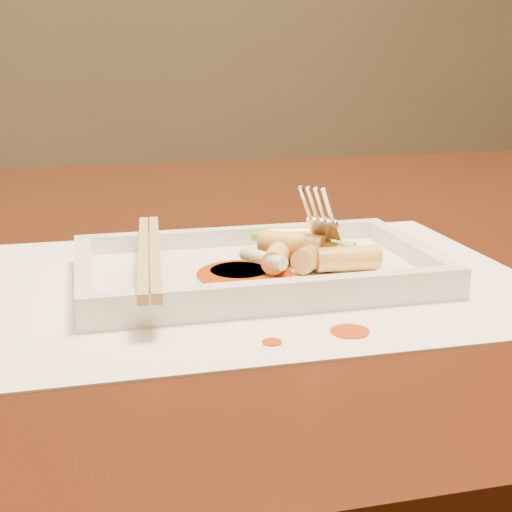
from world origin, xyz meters
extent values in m
cube|color=black|center=(0.00, 0.00, 0.73)|extent=(1.40, 0.90, 0.04)
cylinder|color=black|center=(0.62, 0.37, 0.35)|extent=(0.07, 0.07, 0.71)
cube|color=white|center=(0.09, -0.17, 0.75)|extent=(0.40, 0.30, 0.00)
cylinder|color=#B33405|center=(0.12, -0.29, 0.75)|extent=(0.02, 0.02, 0.00)
cylinder|color=#B33405|center=(0.07, -0.29, 0.75)|extent=(0.01, 0.01, 0.00)
cube|color=white|center=(0.09, -0.17, 0.76)|extent=(0.26, 0.16, 0.01)
cube|color=white|center=(0.09, -0.10, 0.77)|extent=(0.26, 0.01, 0.01)
cube|color=white|center=(0.09, -0.25, 0.77)|extent=(0.26, 0.01, 0.01)
cube|color=white|center=(-0.04, -0.17, 0.77)|extent=(0.01, 0.14, 0.01)
cube|color=white|center=(0.21, -0.17, 0.77)|extent=(0.01, 0.14, 0.01)
cube|color=black|center=(0.12, -0.13, 0.77)|extent=(0.05, 0.04, 0.01)
cylinder|color=#EAEACC|center=(0.09, -0.19, 0.77)|extent=(0.03, 0.04, 0.01)
cylinder|color=#4BAF1C|center=(0.13, -0.15, 0.77)|extent=(0.07, 0.06, 0.01)
cube|color=tan|center=(0.01, -0.17, 0.78)|extent=(0.03, 0.20, 0.01)
cube|color=tan|center=(0.01, -0.17, 0.78)|extent=(0.03, 0.20, 0.01)
cylinder|color=#B33405|center=(0.08, -0.19, 0.76)|extent=(0.07, 0.07, 0.00)
cylinder|color=#B33405|center=(0.07, -0.18, 0.76)|extent=(0.04, 0.04, 0.00)
cylinder|color=#FCD375|center=(0.13, -0.16, 0.77)|extent=(0.05, 0.04, 0.02)
cylinder|color=#FCD375|center=(0.15, -0.20, 0.77)|extent=(0.05, 0.02, 0.02)
cylinder|color=#FCD375|center=(0.12, -0.17, 0.78)|extent=(0.05, 0.04, 0.02)
cylinder|color=#FCD375|center=(0.13, -0.17, 0.77)|extent=(0.05, 0.04, 0.02)
cylinder|color=#FCD375|center=(0.13, -0.18, 0.77)|extent=(0.05, 0.05, 0.02)
cylinder|color=#FCD375|center=(0.12, -0.15, 0.78)|extent=(0.04, 0.02, 0.02)
cylinder|color=#FCD375|center=(0.13, -0.17, 0.77)|extent=(0.05, 0.05, 0.02)
cylinder|color=#FCD375|center=(0.10, -0.17, 0.77)|extent=(0.04, 0.05, 0.02)
camera|label=1|loc=(-0.03, -0.66, 0.91)|focal=50.00mm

